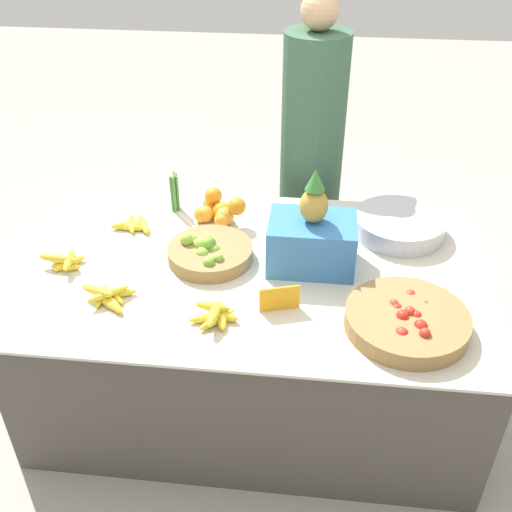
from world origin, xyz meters
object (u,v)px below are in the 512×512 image
at_px(price_sign, 280,299).
at_px(tomato_basket, 407,320).
at_px(metal_bowl, 399,225).
at_px(vendor_person, 311,163).
at_px(produce_crate, 312,238).
at_px(lime_bowl, 209,252).

bearing_deg(price_sign, tomato_basket, -23.31).
xyz_separation_m(metal_bowl, vendor_person, (-0.39, 0.56, -0.00)).
relative_size(price_sign, vendor_person, 0.09).
bearing_deg(produce_crate, lime_bowl, -178.46).
xyz_separation_m(produce_crate, vendor_person, (-0.03, 0.82, -0.08)).
bearing_deg(produce_crate, price_sign, -108.61).
relative_size(lime_bowl, tomato_basket, 0.80).
bearing_deg(metal_bowl, price_sign, -129.35).
bearing_deg(price_sign, vendor_person, 69.46).
bearing_deg(vendor_person, lime_bowl, -113.91).
xyz_separation_m(lime_bowl, produce_crate, (0.40, 0.01, 0.09)).
height_order(price_sign, produce_crate, produce_crate).
bearing_deg(produce_crate, tomato_basket, -45.29).
distance_m(price_sign, produce_crate, 0.32).
xyz_separation_m(tomato_basket, metal_bowl, (0.02, 0.61, 0.01)).
height_order(lime_bowl, price_sign, lime_bowl).
height_order(lime_bowl, vendor_person, vendor_person).
relative_size(lime_bowl, vendor_person, 0.22).
xyz_separation_m(tomato_basket, price_sign, (-0.44, 0.05, 0.02)).
height_order(lime_bowl, metal_bowl, lime_bowl).
distance_m(lime_bowl, tomato_basket, 0.81).
height_order(produce_crate, vendor_person, vendor_person).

